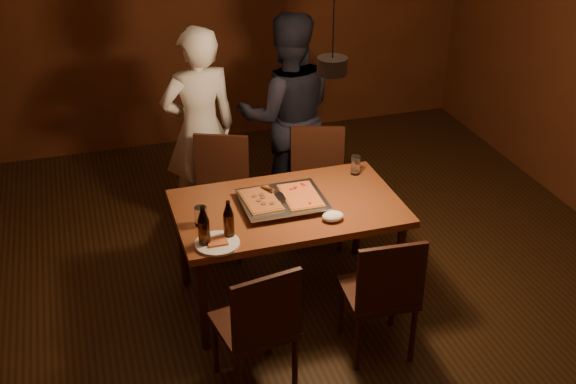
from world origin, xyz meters
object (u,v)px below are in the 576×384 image
object	(u,v)px
pizza_tray	(283,202)
diner_dark	(288,116)
beer_bottle_b	(229,219)
chair_near_left	(259,319)
chair_near_right	(384,286)
chair_far_right	(317,174)
plate_slice	(217,243)
beer_bottle_a	(204,226)
pendant_lamp	(332,64)
dining_table	(288,215)
chair_far_left	(220,183)
diner_white	(200,130)

from	to	relation	value
pizza_tray	diner_dark	bearing A→B (deg)	69.33
pizza_tray	beer_bottle_b	bearing A→B (deg)	-148.78
chair_near_left	chair_near_right	xyz separation A→B (m)	(0.80, 0.08, 0.00)
chair_far_right	beer_bottle_b	distance (m)	1.43
plate_slice	beer_bottle_a	bearing A→B (deg)	168.16
pendant_lamp	dining_table	bearing A→B (deg)	143.56
pendant_lamp	chair_near_left	bearing A→B (deg)	-133.98
chair_near_left	pizza_tray	xyz separation A→B (m)	(0.40, 0.85, 0.24)
chair_far_right	pendant_lamp	world-z (taller)	pendant_lamp
chair_far_left	beer_bottle_b	size ratio (longest dim) A/B	2.16
beer_bottle_b	diner_white	size ratio (longest dim) A/B	0.15
beer_bottle_a	diner_white	bearing A→B (deg)	79.86
chair_near_right	pizza_tray	bearing A→B (deg)	121.87
pendant_lamp	chair_far_right	bearing A→B (deg)	74.61
chair_far_left	diner_dark	size ratio (longest dim) A/B	0.32
chair_near_left	diner_dark	size ratio (longest dim) A/B	0.28
chair_far_right	diner_dark	world-z (taller)	diner_dark
chair_far_right	plate_slice	bearing A→B (deg)	64.87
chair_far_left	diner_white	size ratio (longest dim) A/B	0.33
chair_far_left	chair_far_right	size ratio (longest dim) A/B	1.04
chair_near_right	diner_dark	distance (m)	2.01
dining_table	pendant_lamp	distance (m)	1.12
chair_far_left	beer_bottle_a	distance (m)	1.24
chair_far_left	pendant_lamp	xyz separation A→B (m)	(0.51, -0.99, 1.22)
chair_far_right	diner_white	xyz separation A→B (m)	(-0.83, 0.45, 0.30)
dining_table	beer_bottle_b	world-z (taller)	beer_bottle_b
dining_table	chair_far_left	xyz separation A→B (m)	(-0.29, 0.82, -0.14)
beer_bottle_b	pendant_lamp	distance (m)	1.12
chair_far_left	chair_near_left	world-z (taller)	same
chair_far_left	plate_slice	bearing A→B (deg)	100.55
chair_far_right	beer_bottle_a	distance (m)	1.57
pendant_lamp	diner_white	bearing A→B (deg)	113.02
dining_table	diner_dark	xyz separation A→B (m)	(0.37, 1.22, 0.18)
chair_far_left	diner_white	distance (m)	0.48
diner_white	pizza_tray	bearing A→B (deg)	97.09
beer_bottle_b	dining_table	bearing A→B (deg)	30.22
beer_bottle_a	plate_slice	xyz separation A→B (m)	(0.07, -0.02, -0.13)
diner_white	pendant_lamp	bearing A→B (deg)	104.89
pizza_tray	beer_bottle_a	size ratio (longest dim) A/B	2.02
beer_bottle_b	beer_bottle_a	bearing A→B (deg)	-164.38
chair_far_right	diner_white	distance (m)	0.99
chair_far_right	diner_dark	size ratio (longest dim) A/B	0.31
chair_far_left	chair_near_right	distance (m)	1.72
chair_near_right	pendant_lamp	xyz separation A→B (m)	(-0.15, 0.60, 1.22)
chair_near_right	beer_bottle_b	size ratio (longest dim) A/B	1.90
chair_far_right	chair_near_right	world-z (taller)	same
pendant_lamp	beer_bottle_a	bearing A→B (deg)	-169.86
chair_near_right	plate_slice	world-z (taller)	chair_near_right
dining_table	beer_bottle_b	size ratio (longest dim) A/B	5.88
chair_far_right	diner_dark	distance (m)	0.58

